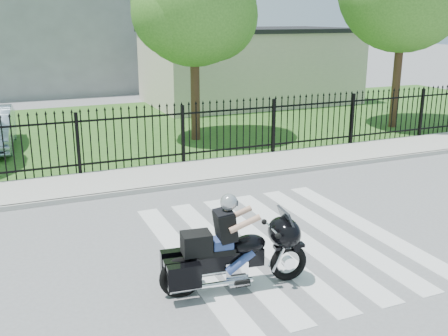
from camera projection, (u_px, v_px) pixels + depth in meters
name	position (u px, v px, depth m)	size (l,w,h in m)	color
ground	(283.00, 242.00, 10.29)	(120.00, 120.00, 0.00)	slate
crosswalk	(283.00, 242.00, 10.28)	(5.00, 5.50, 0.01)	silver
sidewalk	(195.00, 172.00, 14.68)	(40.00, 2.00, 0.12)	#ADAAA3
curb	(208.00, 182.00, 13.80)	(40.00, 0.12, 0.12)	#ADAAA3
grass_strip	(135.00, 127.00, 20.87)	(40.00, 12.00, 0.02)	#24511B
iron_fence	(183.00, 136.00, 15.33)	(26.00, 0.04, 1.80)	black
tree_mid	(194.00, 4.00, 17.49)	(4.20, 4.20, 6.78)	#382316
building_low	(249.00, 68.00, 26.57)	(10.00, 6.00, 3.50)	beige
building_low_roof	(250.00, 30.00, 26.05)	(10.20, 6.20, 0.20)	black
motorcycle_rider	(232.00, 250.00, 8.36)	(2.50, 0.96, 1.66)	black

